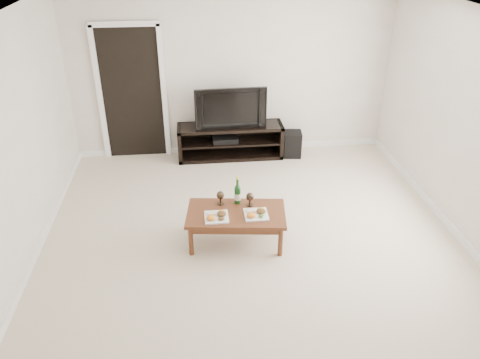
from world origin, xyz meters
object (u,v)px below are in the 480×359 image
(television, at_px, (230,106))
(coffee_table, at_px, (236,227))
(media_console, at_px, (230,141))
(subwoofer, at_px, (292,144))

(television, xyz_separation_m, coffee_table, (-0.14, -2.33, -0.66))
(media_console, height_order, subwoofer, media_console)
(subwoofer, bearing_deg, media_console, -177.96)
(television, relative_size, subwoofer, 2.66)
(television, height_order, coffee_table, television)
(media_console, xyz_separation_m, television, (0.00, 0.00, 0.59))
(media_console, bearing_deg, coffee_table, -93.34)
(media_console, height_order, television, television)
(subwoofer, height_order, coffee_table, coffee_table)
(media_console, relative_size, subwoofer, 4.02)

